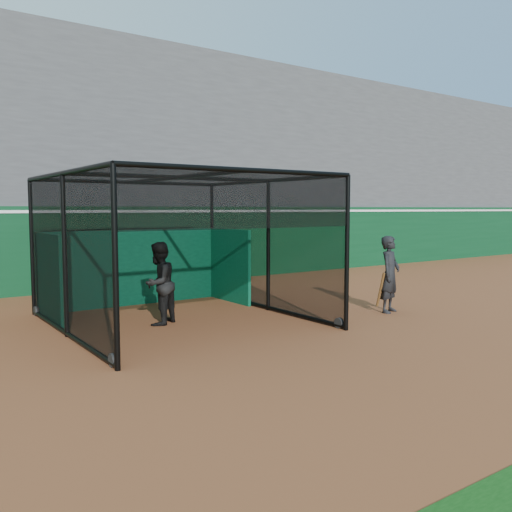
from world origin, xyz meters
TOP-DOWN VIEW (x-y plane):
  - ground at (0.00, 0.00)m, footprint 120.00×120.00m
  - outfield_wall at (0.00, 8.50)m, footprint 50.00×0.50m
  - grandstand at (0.00, 12.27)m, footprint 50.00×7.85m
  - batting_cage at (-0.44, 2.73)m, footprint 4.84×5.38m
  - batter at (-0.91, 2.72)m, footprint 1.07×1.02m
  - on_deck_player at (4.11, 0.87)m, footprint 0.77×0.64m

SIDE VIEW (x-z plane):
  - ground at x=0.00m, z-range 0.00..0.00m
  - batter at x=-0.91m, z-range 0.00..1.74m
  - on_deck_player at x=4.11m, z-range 0.00..1.80m
  - outfield_wall at x=0.00m, z-range 0.04..2.54m
  - batting_cage at x=-0.44m, z-range 0.00..3.09m
  - grandstand at x=0.00m, z-range 0.00..8.95m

